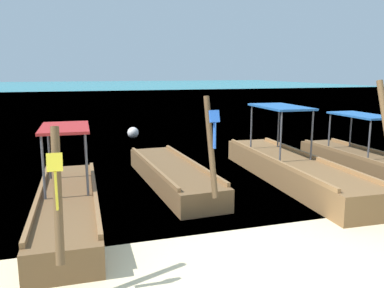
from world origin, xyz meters
name	(u,v)px	position (x,y,z in m)	size (l,w,h in m)	color
sea_water	(87,90)	(0.00, 62.19, 0.00)	(120.00, 120.00, 0.00)	teal
longtail_boat_yellow_ribbon	(68,205)	(-2.87, 3.71, 0.34)	(1.33, 5.83, 2.35)	brown
longtail_boat_blue_ribbon	(172,175)	(-0.13, 5.57, 0.29)	(1.50, 5.65, 2.59)	brown
longtail_boat_green_ribbon	(292,169)	(3.16, 4.86, 0.38)	(1.62, 7.26, 2.93)	brown
longtail_boat_red_ribbon	(375,165)	(5.91, 4.72, 0.33)	(1.31, 6.97, 2.75)	brown
mooring_buoy_near	(133,133)	(0.01, 13.48, 0.27)	(0.52, 0.52, 0.52)	white
mooring_buoy_far	(72,126)	(-2.69, 16.92, 0.21)	(0.41, 0.41, 0.41)	white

